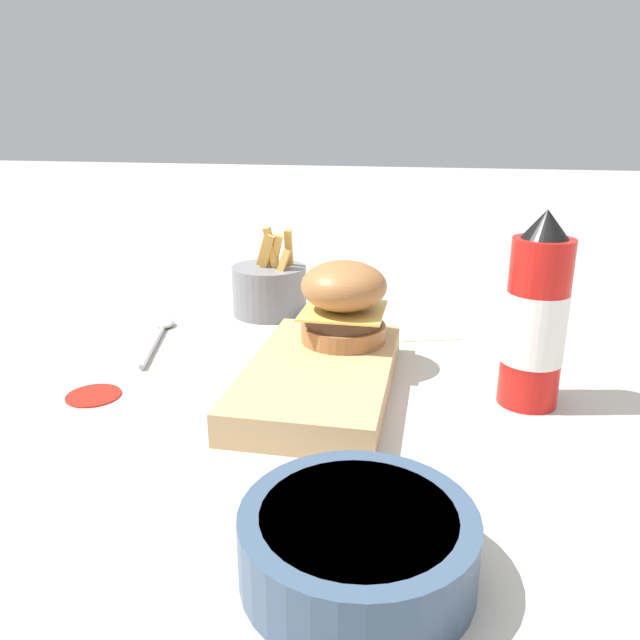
{
  "coord_description": "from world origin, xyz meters",
  "views": [
    {
      "loc": [
        -0.65,
        -0.05,
        0.3
      ],
      "look_at": [
        -0.02,
        0.07,
        0.09
      ],
      "focal_mm": 35.0,
      "sensor_mm": 36.0,
      "label": 1
    }
  ],
  "objects": [
    {
      "name": "ground_plane",
      "position": [
        0.0,
        0.0,
        0.0
      ],
      "size": [
        6.0,
        6.0,
        0.0
      ],
      "primitive_type": "plane",
      "color": "#B7B2A8"
    },
    {
      "name": "spoon",
      "position": [
        0.12,
        0.33,
        0.01
      ],
      "size": [
        0.18,
        0.06,
        0.01
      ],
      "rotation": [
        0.0,
        0.0,
        0.26
      ],
      "color": "#B2B2B7",
      "rests_on": "ground_plane"
    },
    {
      "name": "serving_board",
      "position": [
        -0.02,
        0.07,
        0.02
      ],
      "size": [
        0.29,
        0.16,
        0.04
      ],
      "color": "tan",
      "rests_on": "ground_plane"
    },
    {
      "name": "fries_basket",
      "position": [
        0.25,
        0.2,
        0.04
      ],
      "size": [
        0.11,
        0.11,
        0.14
      ],
      "color": "slate",
      "rests_on": "ground_plane"
    },
    {
      "name": "side_bowl",
      "position": [
        -0.3,
        -0.01,
        0.03
      ],
      "size": [
        0.16,
        0.16,
        0.05
      ],
      "color": "#384C66",
      "rests_on": "ground_plane"
    },
    {
      "name": "parchment_square",
      "position": [
        0.23,
        0.0,
        0.0
      ],
      "size": [
        0.17,
        0.17,
        0.0
      ],
      "color": "beige",
      "rests_on": "ground_plane"
    },
    {
      "name": "ketchup_puddle",
      "position": [
        -0.08,
        0.32,
        0.0
      ],
      "size": [
        0.06,
        0.06,
        0.0
      ],
      "color": "#B21E14",
      "rests_on": "ground_plane"
    },
    {
      "name": "burger",
      "position": [
        0.06,
        0.06,
        0.08
      ],
      "size": [
        0.1,
        0.1,
        0.1
      ],
      "color": "#9E6638",
      "rests_on": "serving_board"
    },
    {
      "name": "ketchup_bottle",
      "position": [
        0.0,
        -0.15,
        0.1
      ],
      "size": [
        0.06,
        0.06,
        0.21
      ],
      "color": "red",
      "rests_on": "ground_plane"
    }
  ]
}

